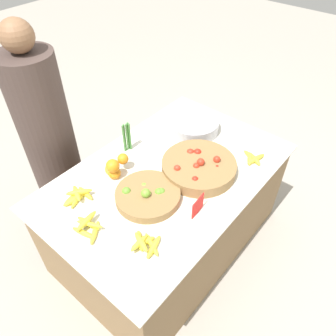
{
  "coord_description": "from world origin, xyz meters",
  "views": [
    {
      "loc": [
        -1.13,
        -0.95,
        2.12
      ],
      "look_at": [
        0.0,
        0.0,
        0.75
      ],
      "focal_mm": 35.0,
      "sensor_mm": 36.0,
      "label": 1
    }
  ],
  "objects_px": {
    "tomato_basket": "(199,167)",
    "price_sign": "(198,206)",
    "lime_bowl": "(148,195)",
    "metal_bowl": "(193,125)",
    "vendor_person": "(49,141)"
  },
  "relations": [
    {
      "from": "tomato_basket",
      "to": "price_sign",
      "type": "bearing_deg",
      "value": -145.48
    },
    {
      "from": "tomato_basket",
      "to": "metal_bowl",
      "type": "height_order",
      "value": "tomato_basket"
    },
    {
      "from": "tomato_basket",
      "to": "lime_bowl",
      "type": "bearing_deg",
      "value": 166.17
    },
    {
      "from": "metal_bowl",
      "to": "lime_bowl",
      "type": "bearing_deg",
      "value": -164.24
    },
    {
      "from": "vendor_person",
      "to": "lime_bowl",
      "type": "bearing_deg",
      "value": -87.3
    },
    {
      "from": "lime_bowl",
      "to": "price_sign",
      "type": "relative_size",
      "value": 3.28
    },
    {
      "from": "lime_bowl",
      "to": "vendor_person",
      "type": "bearing_deg",
      "value": 92.7
    },
    {
      "from": "price_sign",
      "to": "vendor_person",
      "type": "relative_size",
      "value": 0.08
    },
    {
      "from": "tomato_basket",
      "to": "vendor_person",
      "type": "distance_m",
      "value": 1.08
    },
    {
      "from": "lime_bowl",
      "to": "tomato_basket",
      "type": "relative_size",
      "value": 0.81
    },
    {
      "from": "price_sign",
      "to": "vendor_person",
      "type": "distance_m",
      "value": 1.19
    },
    {
      "from": "price_sign",
      "to": "vendor_person",
      "type": "bearing_deg",
      "value": 91.94
    },
    {
      "from": "tomato_basket",
      "to": "metal_bowl",
      "type": "bearing_deg",
      "value": 41.52
    },
    {
      "from": "tomato_basket",
      "to": "metal_bowl",
      "type": "relative_size",
      "value": 1.28
    },
    {
      "from": "lime_bowl",
      "to": "tomato_basket",
      "type": "xyz_separation_m",
      "value": [
        0.37,
        -0.09,
        0.01
      ]
    }
  ]
}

